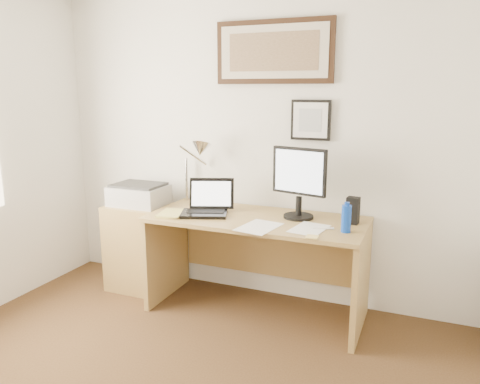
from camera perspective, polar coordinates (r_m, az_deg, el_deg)
The scene contains 17 objects.
wall_back at distance 3.75m, azimuth 1.90°, elevation 5.90°, with size 3.50×0.02×2.50m, color white.
side_cabinet at distance 4.09m, azimuth -12.05°, elevation -6.54°, with size 0.50×0.40×0.73m, color olive.
water_bottle at distance 3.16m, azimuth 12.82°, elevation -3.19°, with size 0.06×0.06×0.18m, color #0D3BB3.
bottle_cap at distance 3.14m, azimuth 12.91°, elevation -1.40°, with size 0.03×0.03×0.02m, color #0D3BB3.
speaker at distance 3.37m, azimuth 13.59°, elevation -2.21°, with size 0.08×0.07×0.19m, color black.
paper_sheet_a at distance 3.22m, azimuth 2.31°, elevation -4.27°, with size 0.23×0.33×0.00m, color white.
paper_sheet_b at distance 3.21m, azimuth 8.43°, elevation -4.44°, with size 0.21×0.30×0.00m, color white.
sticky_pad at distance 3.03m, azimuth 8.79°, elevation -5.42°, with size 0.08×0.08×0.01m, color #FFE078.
marker_pen at distance 3.21m, azimuth 10.15°, elevation -4.39°, with size 0.02×0.02×0.14m, color white.
book at distance 3.60m, azimuth -9.66°, elevation -2.53°, with size 0.18×0.24×0.02m, color #D6CA65.
desk at distance 3.60m, azimuth 2.46°, elevation -6.39°, with size 1.60×0.70×0.75m.
laptop at distance 3.55m, azimuth -4.05°, elevation -1.75°, with size 0.40×0.40×0.26m.
lcd_monitor at distance 3.40m, azimuth 7.21°, elevation 1.54°, with size 0.42×0.22×0.52m.
printer at distance 3.99m, azimuth -12.21°, elevation -0.29°, with size 0.44×0.34×0.18m.
desk_lamp at distance 3.76m, azimuth -5.00°, elevation 4.90°, with size 0.29×0.27×0.53m.
picture_large at distance 3.66m, azimuth 4.11°, elevation 16.68°, with size 0.92×0.04×0.47m.
picture_small at distance 3.58m, azimuth 8.61°, elevation 8.66°, with size 0.30×0.03×0.30m.
Camera 1 is at (1.31, -1.49, 1.68)m, focal length 35.00 mm.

